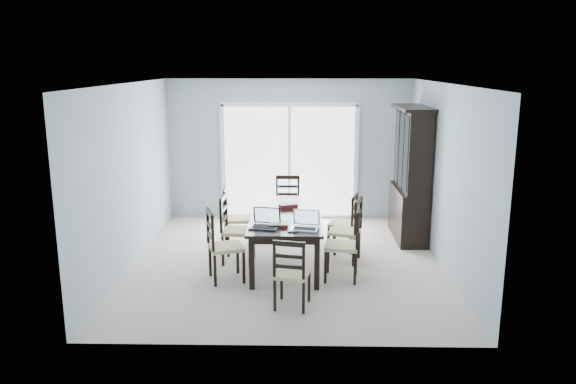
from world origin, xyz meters
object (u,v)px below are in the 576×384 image
chair_left_near (219,238)px  hot_tub (250,180)px  chair_left_far (232,211)px  chair_right_far (348,216)px  chair_left_mid (232,222)px  chair_end_far (287,198)px  laptop_dark (264,224)px  laptop_silver (305,225)px  game_box (288,206)px  chair_right_near (349,236)px  chair_right_mid (351,223)px  chair_end_near (291,267)px  cell_phone (293,232)px  dining_table (286,219)px  china_hutch (411,175)px

chair_left_near → hot_tub: chair_left_near is taller
chair_left_far → chair_right_far: chair_left_far is taller
chair_left_mid → chair_end_far: size_ratio=1.04×
chair_left_near → laptop_dark: size_ratio=2.74×
chair_right_far → laptop_dark: (-1.22, -1.34, 0.27)m
laptop_dark → hot_tub: (-0.57, 4.25, -0.31)m
laptop_dark → chair_left_far: bearing=122.9°
chair_left_near → laptop_silver: bearing=67.0°
laptop_silver → game_box: (-0.24, 1.10, -0.03)m
chair_right_near → laptop_silver: 0.66m
chair_right_near → chair_right_mid: bearing=0.4°
chair_left_far → hot_tub: (0.05, 2.75, -0.08)m
chair_end_near → cell_phone: 0.71m
chair_right_near → chair_left_near: bearing=100.4°
hot_tub → dining_table: bearing=-76.5°
chair_left_mid → chair_right_near: (1.66, -0.66, -0.00)m
chair_end_near → chair_right_near: bearing=63.6°
china_hutch → chair_right_near: china_hutch is taller
chair_left_far → chair_right_near: 2.23m
chair_left_mid → laptop_dark: (0.53, -0.78, 0.20)m
chair_right_mid → chair_end_far: 1.85m
chair_end_far → laptop_silver: size_ratio=2.84×
chair_left_near → chair_left_far: bearing=161.6°
chair_right_mid → laptop_silver: chair_right_mid is taller
cell_phone → hot_tub: bearing=117.9°
chair_right_mid → chair_end_far: (-0.96, 1.58, 0.00)m
chair_end_far → chair_end_near: bearing=92.8°
chair_right_near → chair_right_mid: (0.09, 0.70, -0.02)m
dining_table → chair_right_far: (0.95, 0.59, -0.13)m
china_hutch → chair_left_mid: (-2.82, -1.22, -0.46)m
game_box → hot_tub: (-0.86, 3.21, -0.28)m
hot_tub → chair_right_mid: bearing=-62.6°
chair_left_far → chair_end_near: size_ratio=1.08×
dining_table → game_box: size_ratio=8.33×
hot_tub → chair_left_near: bearing=-90.6°
chair_right_far → hot_tub: (-1.79, 2.91, -0.04)m
china_hutch → laptop_silver: 2.72m
dining_table → chair_end_near: (0.09, -1.61, -0.13)m
laptop_silver → cell_phone: size_ratio=3.16×
chair_right_near → chair_right_mid: chair_right_near is taller
dining_table → hot_tub: 3.61m
china_hutch → chair_end_far: (-2.04, 0.39, -0.48)m
chair_right_far → game_box: bearing=124.8°
dining_table → chair_right_near: (0.86, -0.63, -0.06)m
game_box → china_hutch: bearing=25.5°
chair_left_near → laptop_dark: (0.61, -0.03, 0.21)m
chair_right_near → hot_tub: bearing=29.8°
chair_left_near → chair_right_mid: size_ratio=1.03×
dining_table → chair_left_near: (-0.88, -0.72, -0.07)m
dining_table → chair_right_mid: size_ratio=1.99×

